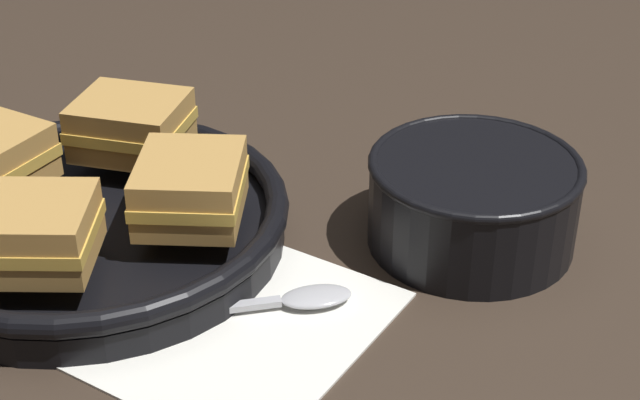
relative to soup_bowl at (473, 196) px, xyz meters
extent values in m
plane|color=#382B21|center=(-0.11, 0.04, -0.04)|extent=(4.00, 4.00, 0.00)
cube|color=white|center=(-0.20, 0.05, -0.04)|extent=(0.23, 0.20, 0.00)
cylinder|color=black|center=(0.00, 0.00, -0.01)|extent=(0.16, 0.16, 0.07)
cylinder|color=gold|center=(0.00, 0.00, 0.02)|extent=(0.14, 0.14, 0.01)
torus|color=black|center=(0.00, 0.00, 0.03)|extent=(0.17, 0.17, 0.01)
cube|color=#B7B7BC|center=(-0.21, 0.08, -0.03)|extent=(0.09, 0.07, 0.01)
ellipsoid|color=#B7B7BC|center=(-0.15, 0.03, -0.03)|extent=(0.06, 0.05, 0.01)
cylinder|color=black|center=(-0.20, 0.22, -0.03)|extent=(0.30, 0.30, 0.02)
torus|color=black|center=(-0.20, 0.22, -0.01)|extent=(0.31, 0.31, 0.02)
cube|color=#C18E47|center=(-0.16, 0.14, 0.01)|extent=(0.12, 0.11, 0.02)
cube|color=gold|center=(-0.16, 0.14, 0.02)|extent=(0.12, 0.12, 0.01)
cube|color=#C18E47|center=(-0.16, 0.14, 0.04)|extent=(0.12, 0.11, 0.02)
cube|color=#C18E47|center=(-0.13, 0.26, 0.01)|extent=(0.11, 0.11, 0.02)
cube|color=gold|center=(-0.13, 0.26, 0.02)|extent=(0.11, 0.12, 0.01)
cube|color=#C18E47|center=(-0.13, 0.26, 0.04)|extent=(0.11, 0.11, 0.02)
cube|color=#C18E47|center=(-0.28, 0.18, 0.01)|extent=(0.11, 0.12, 0.02)
cube|color=gold|center=(-0.28, 0.18, 0.02)|extent=(0.12, 0.12, 0.01)
cube|color=#C18E47|center=(-0.28, 0.18, 0.04)|extent=(0.11, 0.12, 0.02)
camera|label=1|loc=(-0.57, -0.35, 0.39)|focal=55.00mm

